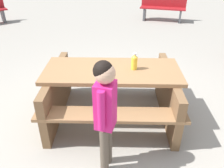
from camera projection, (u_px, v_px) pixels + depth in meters
The scene contains 6 objects.
ground_plane at pixel (112, 115), 3.39m from camera, with size 30.00×30.00×0.00m, color gray.
picnic_table at pixel (112, 89), 3.17m from camera, with size 2.06×1.76×0.75m.
soda_bottle at pixel (134, 62), 2.97m from camera, with size 0.08×0.08×0.23m.
hotdog_tray at pixel (102, 65), 3.05m from camera, with size 0.21×0.17×0.08m.
child_in_coat at pixel (105, 106), 2.18m from camera, with size 0.20×0.32×1.29m.
park_bench_mid at pixel (163, 7), 7.77m from camera, with size 1.51×0.43×0.85m.
Camera 1 is at (-0.65, 2.63, 2.10)m, focal length 36.78 mm.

